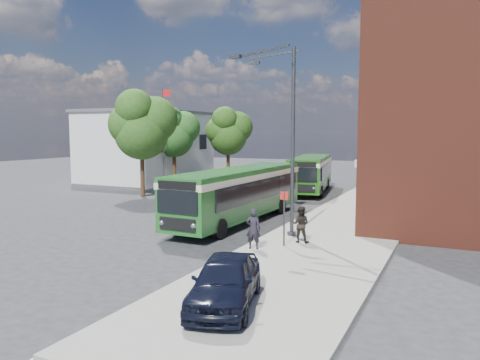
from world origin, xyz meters
The scene contains 15 objects.
ground centered at (0.00, 0.00, 0.00)m, with size 120.00×120.00×0.00m, color #27272A.
pavement centered at (7.00, 8.00, 0.07)m, with size 6.00×48.00×0.15m, color gray.
kerb_line centered at (3.95, 8.00, 0.01)m, with size 0.12×48.00×0.01m, color beige.
white_building centered at (-18.00, 18.00, 3.66)m, with size 9.40×13.40×7.30m.
flagpole centered at (-12.45, 13.00, 4.94)m, with size 0.95×0.10×9.00m.
street_lamp centered at (4.84, -2.00, 4.79)m, with size 2.96×2.38×9.00m.
bus_stop_sign centered at (5.60, -4.20, 1.51)m, with size 0.35×0.08×2.52m.
bus_front centered at (1.14, 0.68, 1.83)m, with size 2.89×12.58×3.02m.
bus_rear centered at (0.96, 15.16, 1.83)m, with size 4.30×10.76×3.02m.
parked_car centered at (6.50, -11.52, 0.87)m, with size 1.70×4.23×1.44m, color black.
pedestrian_a centered at (4.60, -5.21, 1.01)m, with size 0.63×0.41×1.72m, color black.
pedestrian_b centered at (6.04, -3.25, 0.97)m, with size 0.80×0.62×1.65m, color black.
tree_left centered at (-10.12, 6.71, 5.66)m, with size 4.94×4.70×8.34m.
tree_mid centered at (-12.86, 15.38, 5.13)m, with size 4.48×4.26×7.56m.
tree_right centered at (-9.50, 20.39, 5.21)m, with size 4.55×4.33×7.68m.
Camera 1 is at (12.40, -22.98, 5.06)m, focal length 35.00 mm.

